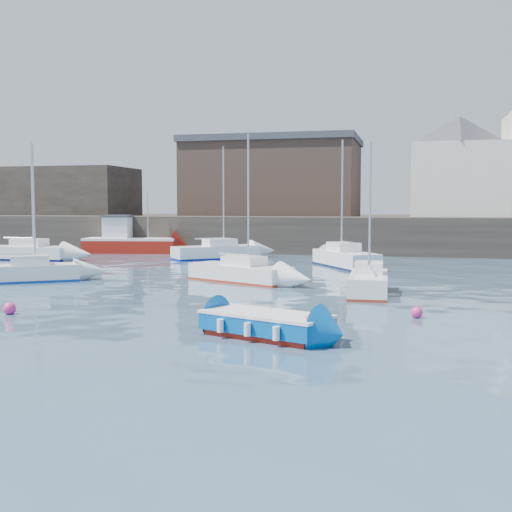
% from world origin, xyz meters
% --- Properties ---
extents(water, '(220.00, 220.00, 0.00)m').
position_xyz_m(water, '(0.00, 0.00, 0.00)').
color(water, '#2D4760').
rests_on(water, ground).
extents(quay_wall, '(90.00, 5.00, 3.00)m').
position_xyz_m(quay_wall, '(0.00, 35.00, 1.50)').
color(quay_wall, '#28231E').
rests_on(quay_wall, ground).
extents(land_strip, '(90.00, 32.00, 2.80)m').
position_xyz_m(land_strip, '(0.00, 53.00, 1.40)').
color(land_strip, '#28231E').
rests_on(land_strip, ground).
extents(bldg_east_d, '(11.14, 11.14, 8.95)m').
position_xyz_m(bldg_east_d, '(11.00, 41.50, 7.36)').
color(bldg_east_d, white).
rests_on(bldg_east_d, land_strip).
extents(warehouse, '(16.40, 10.40, 7.60)m').
position_xyz_m(warehouse, '(-6.00, 43.00, 6.62)').
color(warehouse, '#3D2D26').
rests_on(warehouse, land_strip).
extents(bldg_west, '(14.00, 8.00, 5.00)m').
position_xyz_m(bldg_west, '(-28.00, 42.00, 5.30)').
color(bldg_west, '#353028').
rests_on(bldg_west, land_strip).
extents(blue_dinghy, '(4.28, 3.03, 0.75)m').
position_xyz_m(blue_dinghy, '(3.17, 0.49, 0.42)').
color(blue_dinghy, maroon).
rests_on(blue_dinghy, ground).
extents(fishing_boat, '(8.04, 4.24, 5.06)m').
position_xyz_m(fishing_boat, '(-15.86, 31.45, 0.98)').
color(fishing_boat, maroon).
rests_on(fishing_boat, ground).
extents(sailboat_a, '(5.44, 4.49, 7.03)m').
position_xyz_m(sailboat_a, '(-12.08, 11.17, 0.49)').
color(sailboat_a, white).
rests_on(sailboat_a, ground).
extents(sailboat_b, '(6.06, 4.31, 7.52)m').
position_xyz_m(sailboat_b, '(-1.29, 13.86, 0.49)').
color(sailboat_b, white).
rests_on(sailboat_b, ground).
extents(sailboat_c, '(1.85, 5.17, 6.73)m').
position_xyz_m(sailboat_c, '(5.47, 10.74, 0.51)').
color(sailboat_c, white).
rests_on(sailboat_c, ground).
extents(sailboat_e, '(6.72, 2.39, 8.55)m').
position_xyz_m(sailboat_e, '(-20.04, 23.19, 0.56)').
color(sailboat_e, white).
rests_on(sailboat_e, ground).
extents(sailboat_f, '(4.95, 6.38, 8.13)m').
position_xyz_m(sailboat_f, '(3.13, 23.07, 0.57)').
color(sailboat_f, white).
rests_on(sailboat_f, ground).
extents(sailboat_h, '(6.20, 5.78, 8.28)m').
position_xyz_m(sailboat_h, '(-6.84, 27.34, 0.54)').
color(sailboat_h, white).
rests_on(sailboat_h, ground).
extents(buoy_near, '(0.45, 0.45, 0.45)m').
position_xyz_m(buoy_near, '(-6.76, 2.23, 0.00)').
color(buoy_near, '#E92B81').
rests_on(buoy_near, ground).
extents(buoy_mid, '(0.41, 0.41, 0.41)m').
position_xyz_m(buoy_mid, '(7.54, 5.01, 0.00)').
color(buoy_mid, '#E92B81').
rests_on(buoy_mid, ground).
extents(buoy_far, '(0.40, 0.40, 0.40)m').
position_xyz_m(buoy_far, '(-6.09, 20.39, 0.00)').
color(buoy_far, '#E92B81').
rests_on(buoy_far, ground).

